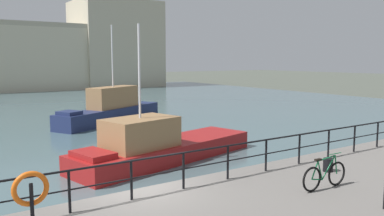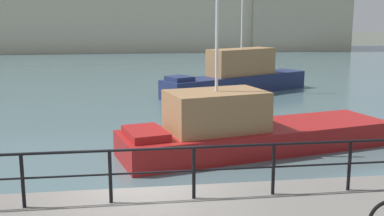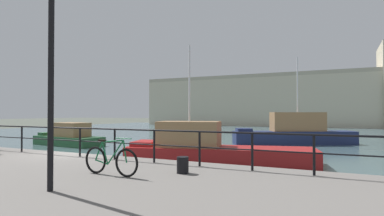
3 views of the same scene
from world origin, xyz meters
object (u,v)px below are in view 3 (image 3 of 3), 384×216
at_px(moored_small_launch, 295,132).
at_px(quay_lamp_post, 51,46).
at_px(harbor_building, 322,98).
at_px(mooring_bollard, 183,165).
at_px(moored_harbor_tender, 69,137).
at_px(moored_white_yacht, 209,149).
at_px(parked_bicycle, 111,160).

bearing_deg(moored_small_launch, quay_lamp_post, 56.90).
relative_size(harbor_building, mooring_bollard, 132.36).
xyz_separation_m(moored_small_launch, mooring_bollard, (-0.31, -19.30, 0.19)).
height_order(moored_harbor_tender, quay_lamp_post, quay_lamp_post).
height_order(moored_harbor_tender, moored_white_yacht, moored_white_yacht).
distance_m(moored_harbor_tender, parked_bicycle, 18.43).
height_order(moored_white_yacht, quay_lamp_post, moored_white_yacht).
distance_m(moored_white_yacht, parked_bicycle, 8.50).
bearing_deg(moored_harbor_tender, quay_lamp_post, 142.52).
relative_size(moored_white_yacht, mooring_bollard, 22.19).
xyz_separation_m(parked_bicycle, mooring_bollard, (1.56, 1.05, -0.17)).
relative_size(parked_bicycle, mooring_bollard, 4.03).
bearing_deg(moored_white_yacht, parked_bicycle, 81.46).
bearing_deg(parked_bicycle, moored_harbor_tender, 142.43).
bearing_deg(moored_small_launch, mooring_bollard, 60.86).
bearing_deg(moored_small_launch, parked_bicycle, 56.53).
bearing_deg(moored_white_yacht, moored_harbor_tender, -27.31).
distance_m(harbor_building, quay_lamp_post, 59.37).
bearing_deg(moored_white_yacht, harbor_building, -106.54).
relative_size(moored_white_yacht, quay_lamp_post, 2.07).
height_order(moored_small_launch, mooring_bollard, moored_small_launch).
xyz_separation_m(harbor_building, quay_lamp_post, (-1.93, -59.32, -1.43)).
relative_size(mooring_bollard, quay_lamp_post, 0.09).
distance_m(moored_white_yacht, mooring_bollard, 7.75).
xyz_separation_m(moored_small_launch, moored_white_yacht, (-2.60, -11.90, -0.25)).
height_order(harbor_building, parked_bicycle, harbor_building).
xyz_separation_m(moored_harbor_tender, moored_small_launch, (16.04, 8.59, 0.31)).
bearing_deg(moored_small_launch, harbor_building, -118.26).
distance_m(moored_small_launch, moored_white_yacht, 12.19).
bearing_deg(mooring_bollard, moored_white_yacht, 107.20).
relative_size(moored_harbor_tender, parked_bicycle, 3.57).
xyz_separation_m(mooring_bollard, quay_lamp_post, (-1.58, -2.89, 2.78)).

